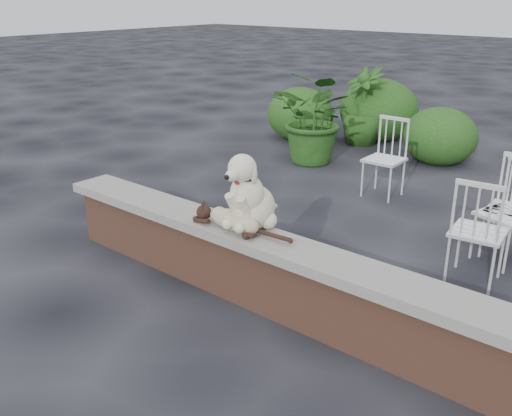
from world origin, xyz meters
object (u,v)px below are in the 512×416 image
Objects in this scene: chair_b at (512,209)px; chair_c at (479,230)px; dog at (253,189)px; chair_d at (506,214)px; potted_plant_a at (317,118)px; cat at (233,219)px; potted_plant_b at (363,106)px; chair_a at (384,158)px.

chair_b and chair_c have the same top height.
chair_d is (1.38, 1.89, -0.43)m from dog.
chair_b is 0.72× the size of potted_plant_a.
chair_d reaches higher than cat.
potted_plant_b reaches higher than chair_c.
chair_a is at bearing 94.22° from cat.
cat is 2.06m from chair_c.
potted_plant_b is (-3.19, 2.98, 0.15)m from chair_d.
cat is 2.97m from chair_a.
potted_plant_a is 1.06× the size of potted_plant_b.
potted_plant_b reaches higher than chair_b.
dog is at bearing 61.47° from cat.
dog is at bearing 39.04° from chair_c.
dog is 1.94m from chair_c.
cat is 5.31m from potted_plant_b.
chair_d is 0.76× the size of potted_plant_b.
chair_b is 0.70m from chair_c.
cat is (-0.08, -0.15, -0.23)m from dog.
chair_a reaches higher than cat.
chair_b is at bearing -25.37° from chair_a.
chair_c is (1.64, -1.46, 0.00)m from chair_a.
chair_b is 1.00× the size of chair_a.
potted_plant_a is at bearing 114.36° from cat.
chair_c is (1.40, 1.50, -0.20)m from cat.
dog is 0.51× the size of potted_plant_b.
chair_b is at bearing 108.02° from chair_d.
dog reaches higher than chair_c.
chair_d is at bearing 53.92° from cat.
potted_plant_a reaches higher than potted_plant_b.
potted_plant_a reaches higher than chair_d.
potted_plant_a is 1.40m from potted_plant_b.
cat is 1.14× the size of chair_c.
chair_c is (-0.06, -0.70, 0.00)m from chair_b.
chair_a is (-0.32, 2.81, -0.43)m from dog.
dog is 5.20m from potted_plant_b.
chair_d is 0.72× the size of potted_plant_a.
potted_plant_b is (-3.14, 3.52, 0.15)m from chair_c.
potted_plant_b reaches higher than chair_a.
potted_plant_a is at bearing 116.36° from dog.
potted_plant_a is at bearing 171.94° from chair_d.
potted_plant_a reaches higher than chair_c.
dog reaches higher than chair_a.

